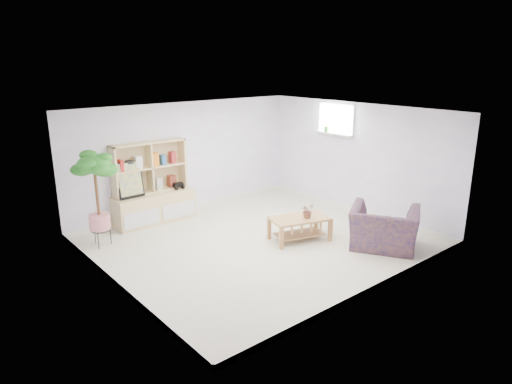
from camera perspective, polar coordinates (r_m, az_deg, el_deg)
floor at (r=8.52m, az=0.37°, el=-6.29°), size 5.50×5.00×0.01m
ceiling at (r=7.91m, az=0.40°, el=9.98°), size 5.50×5.00×0.01m
walls at (r=8.13m, az=0.39°, el=1.54°), size 5.51×5.01×2.40m
baseboard at (r=8.50m, az=0.37°, el=-5.98°), size 5.50×5.00×0.10m
window at (r=10.30m, az=10.01°, el=8.96°), size 0.10×0.98×0.68m
window_sill at (r=10.30m, az=9.71°, el=7.18°), size 0.14×1.00×0.04m
storage_unit at (r=9.54m, az=-12.77°, el=1.10°), size 1.67×0.57×1.67m
poster at (r=9.27m, az=-15.49°, el=1.46°), size 0.53×0.13×0.73m
toy_truck at (r=9.77m, az=-9.71°, el=0.82°), size 0.29×0.21×0.15m
coffee_table at (r=8.58m, az=5.45°, el=-4.59°), size 1.21×0.88×0.44m
table_plant at (r=8.48m, az=6.44°, el=-2.33°), size 0.26×0.23×0.27m
floor_tree at (r=8.55m, az=-19.20°, el=-0.92°), size 0.75×0.75×1.75m
armchair at (r=8.43m, az=15.72°, el=-4.04°), size 1.46×1.51×0.86m
sill_plant at (r=10.42m, az=8.86°, el=8.16°), size 0.15×0.13×0.27m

